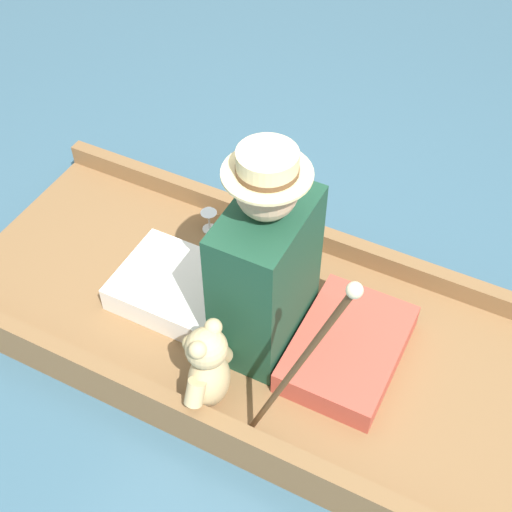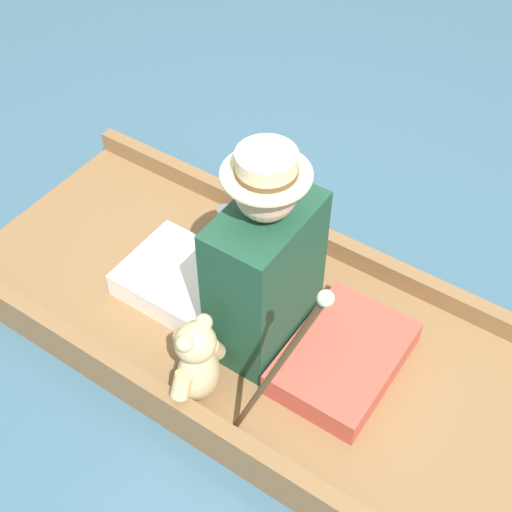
% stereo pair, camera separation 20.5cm
% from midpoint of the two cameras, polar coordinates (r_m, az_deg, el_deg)
% --- Properties ---
extents(ground_plane, '(16.00, 16.00, 0.00)m').
position_cam_midpoint_polar(ground_plane, '(2.84, -1.31, -7.02)').
color(ground_plane, '#385B70').
extents(punt_boat, '(1.03, 2.50, 0.20)m').
position_cam_midpoint_polar(punt_boat, '(2.79, -1.33, -6.26)').
color(punt_boat, brown).
rests_on(punt_boat, ground_plane).
extents(seat_cushion, '(0.53, 0.37, 0.11)m').
position_cam_midpoint_polar(seat_cushion, '(2.63, 5.13, -7.50)').
color(seat_cushion, '#B24738').
rests_on(seat_cushion, punt_boat).
extents(seated_person, '(0.42, 0.76, 0.87)m').
position_cam_midpoint_polar(seated_person, '(2.51, -3.13, -1.23)').
color(seated_person, white).
rests_on(seated_person, punt_boat).
extents(teddy_bear, '(0.27, 0.16, 0.39)m').
position_cam_midpoint_polar(teddy_bear, '(2.43, -6.34, -9.10)').
color(teddy_bear, tan).
rests_on(teddy_bear, punt_boat).
extents(wine_glass, '(0.07, 0.07, 0.10)m').
position_cam_midpoint_polar(wine_glass, '(3.06, -5.70, 3.02)').
color(wine_glass, silver).
rests_on(wine_glass, punt_boat).
extents(walking_cane, '(0.04, 0.32, 0.92)m').
position_cam_midpoint_polar(walking_cane, '(2.02, 0.86, -8.35)').
color(walking_cane, brown).
rests_on(walking_cane, punt_boat).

